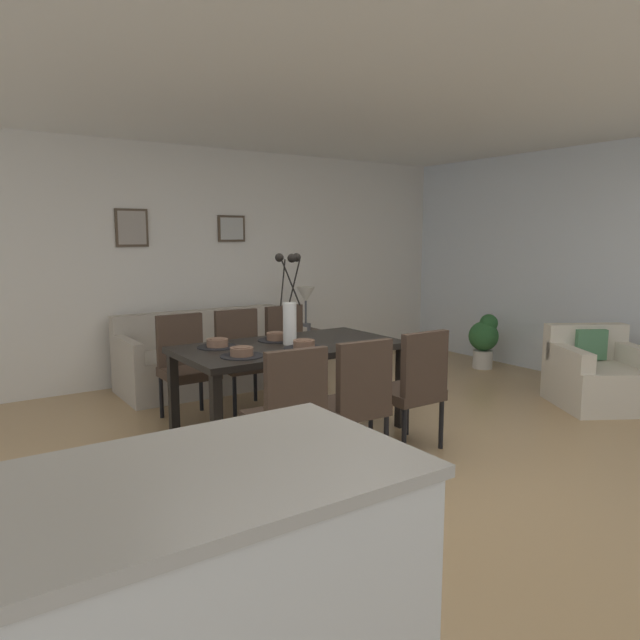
{
  "coord_description": "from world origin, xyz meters",
  "views": [
    {
      "loc": [
        -2.44,
        -3.04,
        1.61
      ],
      "look_at": [
        0.5,
        1.29,
        0.85
      ],
      "focal_mm": 32.59,
      "sensor_mm": 36.0,
      "label": 1
    }
  ],
  "objects_px": {
    "dining_chair_near_left": "(288,409)",
    "framed_picture_center": "(232,229)",
    "dining_chair_mid_left": "(414,384)",
    "bowl_far_right": "(277,336)",
    "bowl_near_left": "(242,351)",
    "bowl_far_left": "(304,343)",
    "side_table": "(306,352)",
    "armchair": "(599,376)",
    "centerpiece_vase": "(290,310)",
    "dining_chair_far_right": "(241,354)",
    "dining_chair_mid_right": "(291,347)",
    "dining_chair_far_left": "(355,397)",
    "potted_plant": "(484,338)",
    "table_lamp": "(306,299)",
    "dining_chair_near_right": "(185,361)",
    "sofa": "(210,361)",
    "dining_table": "(290,353)",
    "framed_picture_left": "(132,228)",
    "bowl_near_right": "(217,342)"
  },
  "relations": [
    {
      "from": "dining_chair_near_left",
      "to": "framed_picture_center",
      "type": "distance_m",
      "value": 3.53
    },
    {
      "from": "dining_chair_mid_left",
      "to": "bowl_far_right",
      "type": "distance_m",
      "value": 1.24
    },
    {
      "from": "bowl_near_left",
      "to": "bowl_far_left",
      "type": "bearing_deg",
      "value": 0.0
    },
    {
      "from": "bowl_near_left",
      "to": "side_table",
      "type": "bearing_deg",
      "value": 46.81
    },
    {
      "from": "bowl_near_left",
      "to": "armchair",
      "type": "distance_m",
      "value": 3.5
    },
    {
      "from": "centerpiece_vase",
      "to": "bowl_far_right",
      "type": "xyz_separation_m",
      "value": [
        -0.0,
        0.21,
        -0.24
      ]
    },
    {
      "from": "dining_chair_far_right",
      "to": "dining_chair_mid_left",
      "type": "xyz_separation_m",
      "value": [
        0.57,
        -1.73,
        0.0
      ]
    },
    {
      "from": "dining_chair_mid_left",
      "to": "dining_chair_mid_right",
      "type": "relative_size",
      "value": 1.0
    },
    {
      "from": "dining_chair_far_left",
      "to": "potted_plant",
      "type": "relative_size",
      "value": 1.37
    },
    {
      "from": "dining_chair_far_right",
      "to": "potted_plant",
      "type": "distance_m",
      "value": 3.21
    },
    {
      "from": "table_lamp",
      "to": "framed_picture_center",
      "type": "xyz_separation_m",
      "value": [
        -0.65,
        0.58,
        0.81
      ]
    },
    {
      "from": "bowl_far_left",
      "to": "table_lamp",
      "type": "xyz_separation_m",
      "value": [
        1.23,
        1.88,
        0.11
      ]
    },
    {
      "from": "framed_picture_center",
      "to": "table_lamp",
      "type": "bearing_deg",
      "value": -41.62
    },
    {
      "from": "dining_chair_near_right",
      "to": "table_lamp",
      "type": "xyz_separation_m",
      "value": [
        1.79,
        0.81,
        0.38
      ]
    },
    {
      "from": "sofa",
      "to": "framed_picture_center",
      "type": "bearing_deg",
      "value": 42.93
    },
    {
      "from": "dining_chair_near_right",
      "to": "armchair",
      "type": "bearing_deg",
      "value": -28.67
    },
    {
      "from": "dining_chair_mid_right",
      "to": "table_lamp",
      "type": "height_order",
      "value": "table_lamp"
    },
    {
      "from": "dining_chair_near_right",
      "to": "table_lamp",
      "type": "height_order",
      "value": "table_lamp"
    },
    {
      "from": "dining_chair_mid_left",
      "to": "framed_picture_center",
      "type": "bearing_deg",
      "value": 89.78
    },
    {
      "from": "dining_chair_near_left",
      "to": "table_lamp",
      "type": "distance_m",
      "value": 3.13
    },
    {
      "from": "dining_table",
      "to": "dining_chair_far_left",
      "type": "xyz_separation_m",
      "value": [
        -0.02,
        -0.9,
        -0.15
      ]
    },
    {
      "from": "dining_table",
      "to": "dining_chair_near_left",
      "type": "height_order",
      "value": "dining_chair_near_left"
    },
    {
      "from": "dining_chair_far_right",
      "to": "sofa",
      "type": "height_order",
      "value": "dining_chair_far_right"
    },
    {
      "from": "dining_chair_mid_left",
      "to": "dining_chair_far_left",
      "type": "bearing_deg",
      "value": -175.8
    },
    {
      "from": "framed_picture_center",
      "to": "dining_chair_near_left",
      "type": "bearing_deg",
      "value": -109.74
    },
    {
      "from": "framed_picture_center",
      "to": "potted_plant",
      "type": "height_order",
      "value": "framed_picture_center"
    },
    {
      "from": "sofa",
      "to": "framed_picture_left",
      "type": "height_order",
      "value": "framed_picture_left"
    },
    {
      "from": "dining_chair_near_right",
      "to": "bowl_far_left",
      "type": "relative_size",
      "value": 5.41
    },
    {
      "from": "sofa",
      "to": "armchair",
      "type": "relative_size",
      "value": 1.73
    },
    {
      "from": "dining_table",
      "to": "sofa",
      "type": "bearing_deg",
      "value": 88.15
    },
    {
      "from": "side_table",
      "to": "armchair",
      "type": "relative_size",
      "value": 0.48
    },
    {
      "from": "bowl_far_left",
      "to": "potted_plant",
      "type": "height_order",
      "value": "bowl_far_left"
    },
    {
      "from": "armchair",
      "to": "framed_picture_left",
      "type": "height_order",
      "value": "framed_picture_left"
    },
    {
      "from": "bowl_far_left",
      "to": "potted_plant",
      "type": "distance_m",
      "value": 3.35
    },
    {
      "from": "bowl_near_right",
      "to": "bowl_far_left",
      "type": "relative_size",
      "value": 1.0
    },
    {
      "from": "dining_table",
      "to": "dining_chair_near_right",
      "type": "relative_size",
      "value": 1.96
    },
    {
      "from": "centerpiece_vase",
      "to": "bowl_near_right",
      "type": "bearing_deg",
      "value": 158.54
    },
    {
      "from": "dining_chair_near_left",
      "to": "sofa",
      "type": "distance_m",
      "value": 2.73
    },
    {
      "from": "dining_chair_near_left",
      "to": "side_table",
      "type": "distance_m",
      "value": 3.12
    },
    {
      "from": "sofa",
      "to": "dining_chair_far_right",
      "type": "bearing_deg",
      "value": -93.98
    },
    {
      "from": "dining_chair_near_left",
      "to": "bowl_near_left",
      "type": "xyz_separation_m",
      "value": [
        0.01,
        0.67,
        0.27
      ]
    },
    {
      "from": "bowl_near_left",
      "to": "bowl_far_right",
      "type": "relative_size",
      "value": 1.0
    },
    {
      "from": "side_table",
      "to": "table_lamp",
      "type": "height_order",
      "value": "table_lamp"
    },
    {
      "from": "centerpiece_vase",
      "to": "armchair",
      "type": "bearing_deg",
      "value": -19.4
    },
    {
      "from": "dining_chair_near_left",
      "to": "dining_chair_near_right",
      "type": "bearing_deg",
      "value": 90.48
    },
    {
      "from": "dining_table",
      "to": "potted_plant",
      "type": "height_order",
      "value": "dining_table"
    },
    {
      "from": "dining_chair_near_left",
      "to": "armchair",
      "type": "height_order",
      "value": "dining_chair_near_left"
    },
    {
      "from": "dining_chair_far_left",
      "to": "side_table",
      "type": "bearing_deg",
      "value": 64.06
    },
    {
      "from": "bowl_far_left",
      "to": "side_table",
      "type": "relative_size",
      "value": 0.33
    },
    {
      "from": "dining_chair_far_right",
      "to": "sofa",
      "type": "relative_size",
      "value": 0.49
    }
  ]
}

